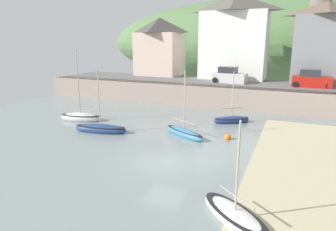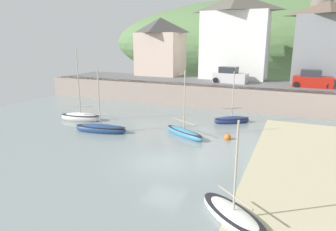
# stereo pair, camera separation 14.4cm
# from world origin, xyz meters

# --- Properties ---
(quay_seawall) EXTENTS (48.00, 9.40, 2.40)m
(quay_seawall) POSITION_xyz_m (0.00, 17.50, 1.36)
(quay_seawall) COLOR gray
(quay_seawall) RESTS_ON ground
(hillside_backdrop) EXTENTS (80.00, 44.00, 19.61)m
(hillside_backdrop) POSITION_xyz_m (3.85, 55.20, 6.86)
(hillside_backdrop) COLOR #527344
(hillside_backdrop) RESTS_ON ground
(waterfront_building_left) EXTENTS (6.55, 5.64, 8.30)m
(waterfront_building_left) POSITION_xyz_m (-11.89, 25.20, 6.64)
(waterfront_building_left) COLOR beige
(waterfront_building_left) RESTS_ON ground
(waterfront_building_centre) EXTENTS (8.77, 5.40, 10.95)m
(waterfront_building_centre) POSITION_xyz_m (-0.91, 25.20, 7.96)
(waterfront_building_centre) COLOR white
(waterfront_building_centre) RESTS_ON ground
(waterfront_building_right) EXTENTS (7.07, 6.13, 9.60)m
(waterfront_building_right) POSITION_xyz_m (9.82, 25.20, 7.26)
(waterfront_building_right) COLOR gray
(waterfront_building_right) RESTS_ON ground
(church_with_spire) EXTENTS (3.00, 3.00, 13.51)m
(church_with_spire) POSITION_xyz_m (9.19, 29.20, 9.35)
(church_with_spire) COLOR tan
(church_with_spire) RESTS_ON ground
(fishing_boat_green) EXTENTS (3.92, 3.59, 4.60)m
(fishing_boat_green) POSITION_xyz_m (5.33, -4.64, 0.23)
(fishing_boat_green) COLOR white
(fishing_boat_green) RESTS_ON ground
(dinghy_open_wooden) EXTENTS (4.14, 2.85, 5.42)m
(dinghy_open_wooden) POSITION_xyz_m (-0.68, 5.45, 0.28)
(dinghy_open_wooden) COLOR teal
(dinghy_open_wooden) RESTS_ON ground
(sailboat_tall_mast) EXTENTS (4.22, 2.23, 6.92)m
(sailboat_tall_mast) POSITION_xyz_m (-11.47, 6.02, 0.33)
(sailboat_tall_mast) COLOR silver
(sailboat_tall_mast) RESTS_ON ground
(rowboat_small_beached) EXTENTS (4.71, 1.99, 5.54)m
(rowboat_small_beached) POSITION_xyz_m (-7.50, 3.67, 0.29)
(rowboat_small_beached) COLOR navy
(rowboat_small_beached) RESTS_ON ground
(sailboat_far_left) EXTENTS (3.48, 2.83, 4.95)m
(sailboat_far_left) POSITION_xyz_m (2.00, 10.96, 0.28)
(sailboat_far_left) COLOR navy
(sailboat_far_left) RESTS_ON ground
(parked_car_near_slipway) EXTENTS (4.26, 2.14, 1.95)m
(parked_car_near_slipway) POSITION_xyz_m (-0.41, 20.70, 3.20)
(parked_car_near_slipway) COLOR #BEB8BC
(parked_car_near_slipway) RESTS_ON ground
(parked_car_by_wall) EXTENTS (4.16, 1.86, 1.95)m
(parked_car_by_wall) POSITION_xyz_m (8.79, 20.70, 3.20)
(parked_car_by_wall) COLOR #B11B12
(parked_car_by_wall) RESTS_ON ground
(mooring_buoy) EXTENTS (0.54, 0.54, 0.54)m
(mooring_buoy) POSITION_xyz_m (2.72, 6.01, 0.16)
(mooring_buoy) COLOR orange
(mooring_buoy) RESTS_ON ground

